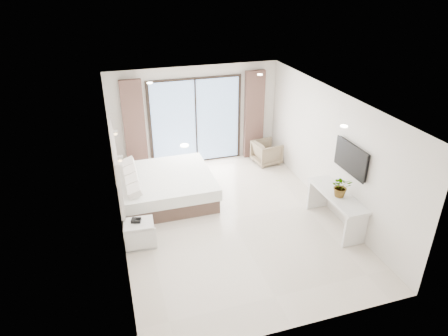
{
  "coord_description": "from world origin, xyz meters",
  "views": [
    {
      "loc": [
        -2.31,
        -6.95,
        4.95
      ],
      "look_at": [
        -0.03,
        0.4,
        1.07
      ],
      "focal_mm": 32.0,
      "sensor_mm": 36.0,
      "label": 1
    }
  ],
  "objects_px": {
    "nightstand": "(140,234)",
    "console_desk": "(336,202)",
    "armchair": "(267,151)",
    "bed": "(165,187)"
  },
  "relations": [
    {
      "from": "bed",
      "to": "console_desk",
      "type": "xyz_separation_m",
      "value": [
        3.25,
        -2.16,
        0.25
      ]
    },
    {
      "from": "console_desk",
      "to": "armchair",
      "type": "relative_size",
      "value": 2.33
    },
    {
      "from": "nightstand",
      "to": "console_desk",
      "type": "bearing_deg",
      "value": -3.67
    },
    {
      "from": "armchair",
      "to": "console_desk",
      "type": "bearing_deg",
      "value": 175.84
    },
    {
      "from": "nightstand",
      "to": "console_desk",
      "type": "relative_size",
      "value": 0.37
    },
    {
      "from": "nightstand",
      "to": "console_desk",
      "type": "height_order",
      "value": "console_desk"
    },
    {
      "from": "bed",
      "to": "nightstand",
      "type": "xyz_separation_m",
      "value": [
        -0.78,
        -1.63,
        -0.06
      ]
    },
    {
      "from": "bed",
      "to": "nightstand",
      "type": "relative_size",
      "value": 3.62
    },
    {
      "from": "nightstand",
      "to": "console_desk",
      "type": "xyz_separation_m",
      "value": [
        4.03,
        -0.53,
        0.3
      ]
    },
    {
      "from": "nightstand",
      "to": "armchair",
      "type": "bearing_deg",
      "value": 39.22
    }
  ]
}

